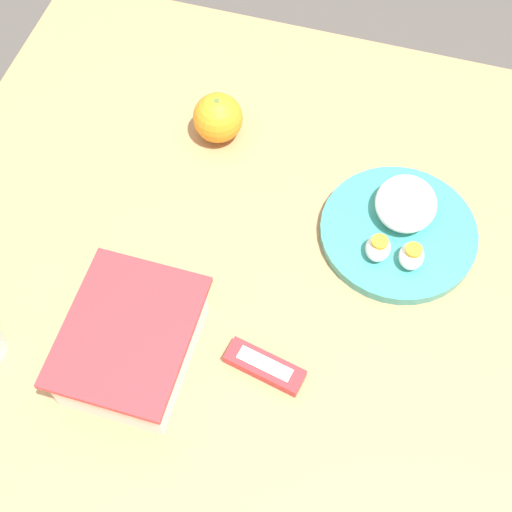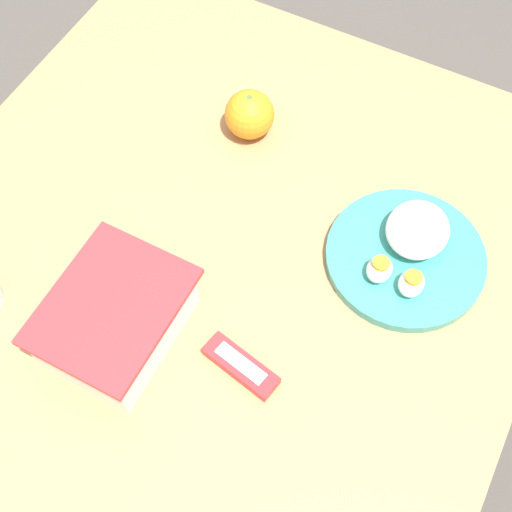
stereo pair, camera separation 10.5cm
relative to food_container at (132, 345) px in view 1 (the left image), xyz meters
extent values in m
plane|color=#4C4742|center=(0.18, -0.06, -0.77)|extent=(10.00, 10.00, 0.00)
cube|color=#AD7F51|center=(0.18, -0.06, -0.05)|extent=(1.05, 0.96, 0.03)
cylinder|color=#936C45|center=(0.64, -0.48, -0.42)|extent=(0.06, 0.06, 0.70)
cylinder|color=#936C45|center=(0.64, 0.36, -0.42)|extent=(0.06, 0.06, 0.70)
cube|color=white|center=(0.00, 0.00, 0.00)|extent=(0.19, 0.15, 0.08)
cube|color=beige|center=(0.00, 0.00, -0.01)|extent=(0.18, 0.14, 0.05)
cube|color=red|center=(0.00, 0.00, 0.05)|extent=(0.21, 0.17, 0.01)
ellipsoid|color=tan|center=(-0.05, 0.01, 0.00)|extent=(0.06, 0.05, 0.03)
ellipsoid|color=tan|center=(0.00, 0.01, 0.00)|extent=(0.06, 0.05, 0.03)
ellipsoid|color=tan|center=(0.05, 0.00, 0.01)|extent=(0.05, 0.05, 0.02)
sphere|color=orange|center=(0.41, 0.01, 0.00)|extent=(0.08, 0.08, 0.08)
cylinder|color=#4C662D|center=(0.41, 0.01, 0.04)|extent=(0.01, 0.01, 0.00)
cylinder|color=teal|center=(0.30, -0.32, -0.03)|extent=(0.24, 0.24, 0.02)
ellipsoid|color=white|center=(0.33, -0.32, 0.00)|extent=(0.10, 0.09, 0.05)
ellipsoid|color=white|center=(0.25, -0.34, -0.01)|extent=(0.05, 0.04, 0.03)
cylinder|color=#F4A823|center=(0.25, -0.34, 0.01)|extent=(0.02, 0.02, 0.01)
ellipsoid|color=white|center=(0.25, -0.29, -0.01)|extent=(0.05, 0.04, 0.03)
cylinder|color=#F4A823|center=(0.25, -0.29, 0.01)|extent=(0.02, 0.02, 0.01)
cube|color=#B7282D|center=(0.03, -0.18, -0.03)|extent=(0.06, 0.12, 0.02)
cube|color=white|center=(0.03, -0.18, -0.02)|extent=(0.04, 0.08, 0.00)
camera|label=1|loc=(-0.32, -0.27, 0.90)|focal=50.00mm
camera|label=2|loc=(-0.28, -0.37, 0.90)|focal=50.00mm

